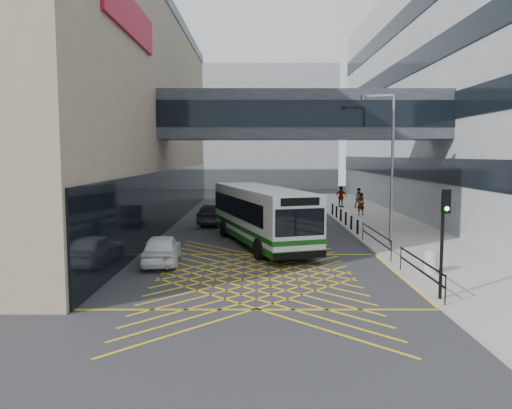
{
  "coord_description": "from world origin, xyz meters",
  "views": [
    {
      "loc": [
        -0.02,
        -20.32,
        5.04
      ],
      "look_at": [
        0.0,
        4.0,
        2.6
      ],
      "focal_mm": 35.0,
      "sensor_mm": 36.0,
      "label": 1
    }
  ],
  "objects_px": {
    "litter_bin": "(431,262)",
    "pedestrian_b": "(359,198)",
    "car_silver": "(287,204)",
    "street_lamp": "(389,160)",
    "pedestrian_a": "(361,204)",
    "bus": "(260,214)",
    "pedestrian_c": "(341,197)",
    "car_white": "(162,249)",
    "car_dark": "(217,215)",
    "traffic_light": "(444,228)"
  },
  "relations": [
    {
      "from": "car_white",
      "to": "pedestrian_b",
      "type": "height_order",
      "value": "pedestrian_b"
    },
    {
      "from": "car_silver",
      "to": "car_dark",
      "type": "bearing_deg",
      "value": 62.89
    },
    {
      "from": "bus",
      "to": "car_white",
      "type": "height_order",
      "value": "bus"
    },
    {
      "from": "street_lamp",
      "to": "pedestrian_c",
      "type": "bearing_deg",
      "value": 107.88
    },
    {
      "from": "street_lamp",
      "to": "pedestrian_b",
      "type": "xyz_separation_m",
      "value": [
        2.3,
        18.42,
        -3.66
      ]
    },
    {
      "from": "litter_bin",
      "to": "pedestrian_a",
      "type": "bearing_deg",
      "value": 86.31
    },
    {
      "from": "pedestrian_a",
      "to": "car_white",
      "type": "bearing_deg",
      "value": 39.9
    },
    {
      "from": "bus",
      "to": "car_silver",
      "type": "bearing_deg",
      "value": 64.03
    },
    {
      "from": "car_white",
      "to": "pedestrian_b",
      "type": "distance_m",
      "value": 26.26
    },
    {
      "from": "car_dark",
      "to": "pedestrian_c",
      "type": "xyz_separation_m",
      "value": [
        10.75,
        10.5,
        0.4
      ]
    },
    {
      "from": "street_lamp",
      "to": "pedestrian_c",
      "type": "height_order",
      "value": "street_lamp"
    },
    {
      "from": "car_white",
      "to": "pedestrian_a",
      "type": "relative_size",
      "value": 2.46
    },
    {
      "from": "litter_bin",
      "to": "pedestrian_b",
      "type": "xyz_separation_m",
      "value": [
        2.18,
        24.84,
        0.46
      ]
    },
    {
      "from": "car_silver",
      "to": "bus",
      "type": "bearing_deg",
      "value": 87.35
    },
    {
      "from": "car_white",
      "to": "car_silver",
      "type": "relative_size",
      "value": 1.02
    },
    {
      "from": "pedestrian_a",
      "to": "pedestrian_b",
      "type": "xyz_separation_m",
      "value": [
        0.89,
        4.89,
        0.02
      ]
    },
    {
      "from": "pedestrian_a",
      "to": "car_dark",
      "type": "bearing_deg",
      "value": 7.91
    },
    {
      "from": "pedestrian_b",
      "to": "car_dark",
      "type": "bearing_deg",
      "value": -149.17
    },
    {
      "from": "pedestrian_b",
      "to": "pedestrian_a",
      "type": "bearing_deg",
      "value": -107.08
    },
    {
      "from": "traffic_light",
      "to": "pedestrian_b",
      "type": "distance_m",
      "value": 28.85
    },
    {
      "from": "car_silver",
      "to": "car_white",
      "type": "bearing_deg",
      "value": 77.7
    },
    {
      "from": "bus",
      "to": "street_lamp",
      "type": "xyz_separation_m",
      "value": [
        6.85,
        -0.99,
        3.02
      ]
    },
    {
      "from": "car_white",
      "to": "traffic_light",
      "type": "bearing_deg",
      "value": 144.61
    },
    {
      "from": "litter_bin",
      "to": "car_white",
      "type": "bearing_deg",
      "value": 167.98
    },
    {
      "from": "pedestrian_a",
      "to": "pedestrian_b",
      "type": "bearing_deg",
      "value": -114.1
    },
    {
      "from": "car_silver",
      "to": "pedestrian_c",
      "type": "distance_m",
      "value": 5.59
    },
    {
      "from": "street_lamp",
      "to": "pedestrian_b",
      "type": "height_order",
      "value": "street_lamp"
    },
    {
      "from": "car_silver",
      "to": "street_lamp",
      "type": "xyz_separation_m",
      "value": [
        4.34,
        -17.54,
        4.06
      ]
    },
    {
      "from": "street_lamp",
      "to": "litter_bin",
      "type": "xyz_separation_m",
      "value": [
        0.13,
        -6.42,
        -4.11
      ]
    },
    {
      "from": "car_silver",
      "to": "street_lamp",
      "type": "bearing_deg",
      "value": 109.87
    },
    {
      "from": "traffic_light",
      "to": "street_lamp",
      "type": "distance_m",
      "value": 10.48
    },
    {
      "from": "car_white",
      "to": "pedestrian_b",
      "type": "relative_size",
      "value": 2.4
    },
    {
      "from": "car_dark",
      "to": "pedestrian_c",
      "type": "relative_size",
      "value": 2.41
    },
    {
      "from": "traffic_light",
      "to": "pedestrian_c",
      "type": "height_order",
      "value": "traffic_light"
    },
    {
      "from": "pedestrian_a",
      "to": "pedestrian_c",
      "type": "xyz_separation_m",
      "value": [
        -0.55,
        6.0,
        0.07
      ]
    },
    {
      "from": "car_dark",
      "to": "traffic_light",
      "type": "distance_m",
      "value": 21.35
    },
    {
      "from": "car_white",
      "to": "pedestrian_a",
      "type": "bearing_deg",
      "value": -131.15
    },
    {
      "from": "car_dark",
      "to": "pedestrian_b",
      "type": "height_order",
      "value": "pedestrian_b"
    },
    {
      "from": "litter_bin",
      "to": "traffic_light",
      "type": "bearing_deg",
      "value": -104.26
    },
    {
      "from": "pedestrian_b",
      "to": "pedestrian_c",
      "type": "relative_size",
      "value": 0.95
    },
    {
      "from": "traffic_light",
      "to": "street_lamp",
      "type": "height_order",
      "value": "street_lamp"
    },
    {
      "from": "traffic_light",
      "to": "bus",
      "type": "bearing_deg",
      "value": 115.74
    },
    {
      "from": "bus",
      "to": "pedestrian_c",
      "type": "relative_size",
      "value": 6.02
    },
    {
      "from": "bus",
      "to": "litter_bin",
      "type": "height_order",
      "value": "bus"
    },
    {
      "from": "traffic_light",
      "to": "pedestrian_b",
      "type": "bearing_deg",
      "value": 81.28
    },
    {
      "from": "bus",
      "to": "pedestrian_a",
      "type": "bearing_deg",
      "value": 39.25
    },
    {
      "from": "car_white",
      "to": "car_silver",
      "type": "distance_m",
      "value": 22.65
    },
    {
      "from": "litter_bin",
      "to": "pedestrian_a",
      "type": "relative_size",
      "value": 0.52
    },
    {
      "from": "car_white",
      "to": "litter_bin",
      "type": "xyz_separation_m",
      "value": [
        11.57,
        -2.46,
        -0.08
      ]
    },
    {
      "from": "pedestrian_c",
      "to": "pedestrian_b",
      "type": "bearing_deg",
      "value": 178.81
    }
  ]
}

